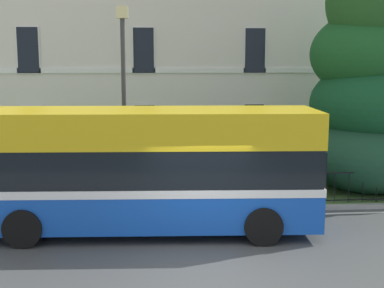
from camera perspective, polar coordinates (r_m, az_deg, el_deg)
name	(u,v)px	position (r m, az deg, el deg)	size (l,w,h in m)	color
ground_plane	(201,253)	(12.72, 1.02, -11.76)	(60.00, 56.00, 0.18)	#454647
georgian_townhouse	(190,21)	(26.24, -0.19, 13.24)	(18.47, 9.62, 12.48)	silver
iron_verge_railing	(219,189)	(16.01, 2.93, -4.97)	(13.63, 0.04, 0.97)	black
evergreen_tree	(371,93)	(19.07, 18.93, 5.24)	(4.85, 4.85, 8.12)	#423328
single_decker_bus	(146,168)	(13.77, -5.00, -2.67)	(9.06, 2.95, 3.25)	blue
street_lamp_post	(124,90)	(16.45, -7.45, 5.88)	(0.36, 0.24, 6.01)	#333338
litter_bin	(316,179)	(17.64, 13.32, -3.75)	(0.56, 0.56, 1.07)	black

